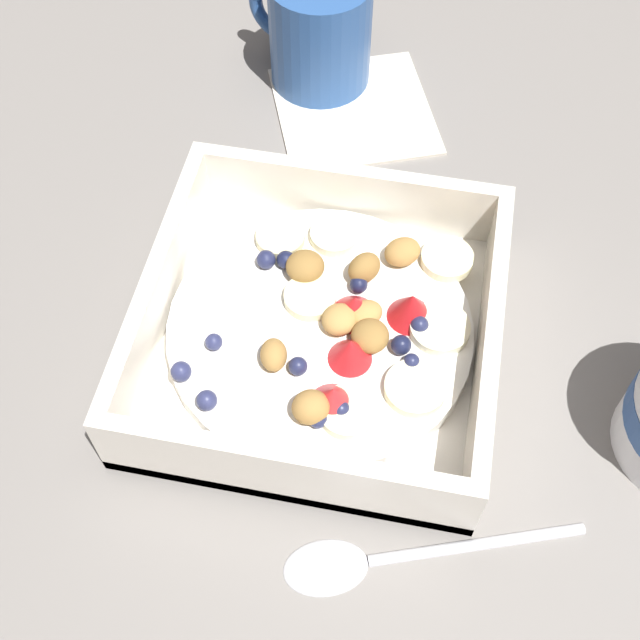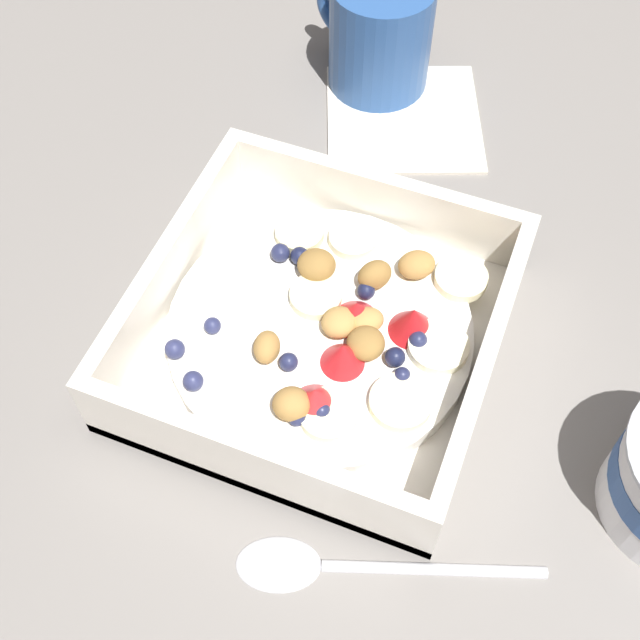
{
  "view_description": "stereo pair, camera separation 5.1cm",
  "coord_description": "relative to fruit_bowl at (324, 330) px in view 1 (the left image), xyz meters",
  "views": [
    {
      "loc": [
        0.3,
        0.04,
        0.46
      ],
      "look_at": [
        0.02,
        -0.01,
        0.03
      ],
      "focal_mm": 46.51,
      "sensor_mm": 36.0,
      "label": 1
    },
    {
      "loc": [
        0.28,
        0.09,
        0.46
      ],
      "look_at": [
        0.02,
        -0.01,
        0.03
      ],
      "focal_mm": 46.51,
      "sensor_mm": 36.0,
      "label": 2
    }
  ],
  "objects": [
    {
      "name": "folded_napkin",
      "position": [
        -0.22,
        -0.02,
        -0.02
      ],
      "size": [
        0.16,
        0.16,
        0.01
      ],
      "primitive_type": "cube",
      "rotation": [
        0.0,
        0.0,
        0.38
      ],
      "color": "silver",
      "rests_on": "ground"
    },
    {
      "name": "ground_plane",
      "position": [
        -0.02,
        0.01,
        -0.02
      ],
      "size": [
        2.4,
        2.4,
        0.0
      ],
      "primitive_type": "plane",
      "color": "gray"
    },
    {
      "name": "coffee_mug",
      "position": [
        -0.25,
        -0.05,
        0.03
      ],
      "size": [
        0.08,
        0.11,
        0.09
      ],
      "color": "#2D5699",
      "rests_on": "ground"
    },
    {
      "name": "fruit_bowl",
      "position": [
        0.0,
        0.0,
        0.0
      ],
      "size": [
        0.22,
        0.22,
        0.06
      ],
      "color": "white",
      "rests_on": "ground"
    },
    {
      "name": "spoon",
      "position": [
        0.13,
        0.05,
        -0.01
      ],
      "size": [
        0.08,
        0.17,
        0.01
      ],
      "color": "silver",
      "rests_on": "ground"
    }
  ]
}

